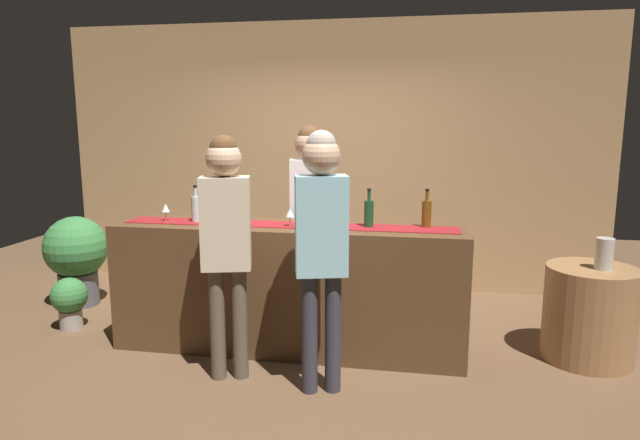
# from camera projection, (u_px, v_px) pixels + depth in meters

# --- Properties ---
(ground_plane) EXTENTS (10.00, 10.00, 0.00)m
(ground_plane) POSITION_uv_depth(u_px,v_px,m) (289.00, 347.00, 4.58)
(ground_plane) COLOR brown
(back_wall) EXTENTS (6.00, 0.12, 2.90)m
(back_wall) POSITION_uv_depth(u_px,v_px,m) (328.00, 157.00, 6.16)
(back_wall) COLOR tan
(back_wall) RESTS_ON ground
(bar_counter) EXTENTS (2.81, 0.60, 1.03)m
(bar_counter) POSITION_uv_depth(u_px,v_px,m) (289.00, 287.00, 4.49)
(bar_counter) COLOR #543821
(bar_counter) RESTS_ON ground
(counter_runner_cloth) EXTENTS (2.67, 0.28, 0.01)m
(counter_runner_cloth) POSITION_uv_depth(u_px,v_px,m) (288.00, 225.00, 4.40)
(counter_runner_cloth) COLOR maroon
(counter_runner_cloth) RESTS_ON bar_counter
(wine_bottle_clear) EXTENTS (0.07, 0.07, 0.30)m
(wine_bottle_clear) POSITION_uv_depth(u_px,v_px,m) (196.00, 208.00, 4.51)
(wine_bottle_clear) COLOR #B2C6C1
(wine_bottle_clear) RESTS_ON bar_counter
(wine_bottle_amber) EXTENTS (0.07, 0.07, 0.30)m
(wine_bottle_amber) POSITION_uv_depth(u_px,v_px,m) (427.00, 213.00, 4.28)
(wine_bottle_amber) COLOR brown
(wine_bottle_amber) RESTS_ON bar_counter
(wine_bottle_green) EXTENTS (0.07, 0.07, 0.30)m
(wine_bottle_green) POSITION_uv_depth(u_px,v_px,m) (369.00, 213.00, 4.29)
(wine_bottle_green) COLOR #194723
(wine_bottle_green) RESTS_ON bar_counter
(wine_glass_near_customer) EXTENTS (0.07, 0.07, 0.14)m
(wine_glass_near_customer) POSITION_uv_depth(u_px,v_px,m) (344.00, 216.00, 4.20)
(wine_glass_near_customer) COLOR silver
(wine_glass_near_customer) RESTS_ON bar_counter
(wine_glass_mid_counter) EXTENTS (0.07, 0.07, 0.14)m
(wine_glass_mid_counter) POSITION_uv_depth(u_px,v_px,m) (166.00, 209.00, 4.55)
(wine_glass_mid_counter) COLOR silver
(wine_glass_mid_counter) RESTS_ON bar_counter
(wine_glass_far_end) EXTENTS (0.07, 0.07, 0.14)m
(wine_glass_far_end) POSITION_uv_depth(u_px,v_px,m) (290.00, 213.00, 4.32)
(wine_glass_far_end) COLOR silver
(wine_glass_far_end) RESTS_ON bar_counter
(bartender) EXTENTS (0.37, 0.25, 1.80)m
(bartender) POSITION_uv_depth(u_px,v_px,m) (310.00, 202.00, 4.93)
(bartender) COLOR #26262B
(bartender) RESTS_ON ground
(customer_sipping) EXTENTS (0.38, 0.28, 1.79)m
(customer_sipping) POSITION_uv_depth(u_px,v_px,m) (321.00, 232.00, 3.65)
(customer_sipping) COLOR #33333D
(customer_sipping) RESTS_ON ground
(customer_browsing) EXTENTS (0.38, 0.28, 1.75)m
(customer_browsing) POSITION_uv_depth(u_px,v_px,m) (226.00, 230.00, 3.85)
(customer_browsing) COLOR brown
(customer_browsing) RESTS_ON ground
(round_side_table) EXTENTS (0.68, 0.68, 0.74)m
(round_side_table) POSITION_uv_depth(u_px,v_px,m) (589.00, 314.00, 4.29)
(round_side_table) COLOR #996B42
(round_side_table) RESTS_ON ground
(vase_on_side_table) EXTENTS (0.13, 0.13, 0.24)m
(vase_on_side_table) POSITION_uv_depth(u_px,v_px,m) (604.00, 254.00, 4.16)
(vase_on_side_table) COLOR #B7B2A8
(vase_on_side_table) RESTS_ON round_side_table
(potted_plant_tall) EXTENTS (0.62, 0.62, 0.91)m
(potted_plant_tall) POSITION_uv_depth(u_px,v_px,m) (76.00, 254.00, 5.55)
(potted_plant_tall) COLOR #4C4C51
(potted_plant_tall) RESTS_ON ground
(potted_plant_small) EXTENTS (0.32, 0.32, 0.47)m
(potted_plant_small) POSITION_uv_depth(u_px,v_px,m) (69.00, 300.00, 4.95)
(potted_plant_small) COLOR #9E9389
(potted_plant_small) RESTS_ON ground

